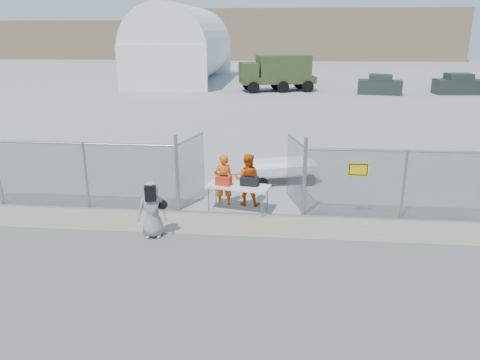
# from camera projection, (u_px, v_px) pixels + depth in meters

# --- Properties ---
(ground) EXTENTS (160.00, 160.00, 0.00)m
(ground) POSITION_uv_depth(u_px,v_px,m) (233.00, 239.00, 13.08)
(ground) COLOR #5A5A5A
(tarmac_inside) EXTENTS (160.00, 80.00, 0.01)m
(tarmac_inside) POSITION_uv_depth(u_px,v_px,m) (274.00, 80.00, 52.83)
(tarmac_inside) COLOR gray
(tarmac_inside) RESTS_ON ground
(dirt_strip) EXTENTS (44.00, 1.60, 0.01)m
(dirt_strip) POSITION_uv_depth(u_px,v_px,m) (237.00, 225.00, 14.02)
(dirt_strip) COLOR gray
(dirt_strip) RESTS_ON ground
(distant_hills) EXTENTS (140.00, 6.00, 9.00)m
(distant_hills) POSITION_uv_depth(u_px,v_px,m) (308.00, 35.00, 85.05)
(distant_hills) COLOR #7F684F
(distant_hills) RESTS_ON ground
(chain_link_fence) EXTENTS (40.00, 0.20, 2.20)m
(chain_link_fence) POSITION_uv_depth(u_px,v_px,m) (240.00, 180.00, 14.63)
(chain_link_fence) COLOR gray
(chain_link_fence) RESTS_ON ground
(quonset_hangar) EXTENTS (9.00, 18.00, 8.00)m
(quonset_hangar) POSITION_uv_depth(u_px,v_px,m) (182.00, 44.00, 50.62)
(quonset_hangar) COLOR white
(quonset_hangar) RESTS_ON ground
(folding_table) EXTENTS (2.12, 1.23, 0.85)m
(folding_table) POSITION_uv_depth(u_px,v_px,m) (238.00, 198.00, 15.04)
(folding_table) COLOR white
(folding_table) RESTS_ON ground
(orange_bag) EXTENTS (0.53, 0.41, 0.30)m
(orange_bag) POSITION_uv_depth(u_px,v_px,m) (224.00, 180.00, 14.92)
(orange_bag) COLOR red
(orange_bag) RESTS_ON folding_table
(black_duffel) EXTENTS (0.61, 0.41, 0.27)m
(black_duffel) POSITION_uv_depth(u_px,v_px,m) (249.00, 181.00, 14.89)
(black_duffel) COLOR black
(black_duffel) RESTS_ON folding_table
(security_worker_left) EXTENTS (0.72, 0.56, 1.74)m
(security_worker_left) POSITION_uv_depth(u_px,v_px,m) (223.00, 180.00, 15.38)
(security_worker_left) COLOR #E4570B
(security_worker_left) RESTS_ON ground
(security_worker_right) EXTENTS (0.89, 0.71, 1.76)m
(security_worker_right) POSITION_uv_depth(u_px,v_px,m) (247.00, 179.00, 15.39)
(security_worker_right) COLOR #E4570B
(security_worker_right) RESTS_ON ground
(visitor) EXTENTS (0.88, 0.65, 1.63)m
(visitor) POSITION_uv_depth(u_px,v_px,m) (152.00, 209.00, 13.03)
(visitor) COLOR gray
(visitor) RESTS_ON ground
(utility_trailer) EXTENTS (3.76, 2.71, 0.82)m
(utility_trailer) POSITION_uv_depth(u_px,v_px,m) (280.00, 171.00, 17.88)
(utility_trailer) COLOR white
(utility_trailer) RESTS_ON ground
(military_truck) EXTENTS (7.29, 4.28, 3.27)m
(military_truck) POSITION_uv_depth(u_px,v_px,m) (278.00, 73.00, 43.33)
(military_truck) COLOR #354421
(military_truck) RESTS_ON ground
(parked_vehicle_near) EXTENTS (4.01, 2.30, 1.71)m
(parked_vehicle_near) POSITION_uv_depth(u_px,v_px,m) (380.00, 85.00, 41.48)
(parked_vehicle_near) COLOR #242D26
(parked_vehicle_near) RESTS_ON ground
(parked_vehicle_mid) EXTENTS (4.13, 2.18, 1.80)m
(parked_vehicle_mid) POSITION_uv_depth(u_px,v_px,m) (458.00, 84.00, 41.48)
(parked_vehicle_mid) COLOR #242D26
(parked_vehicle_mid) RESTS_ON ground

